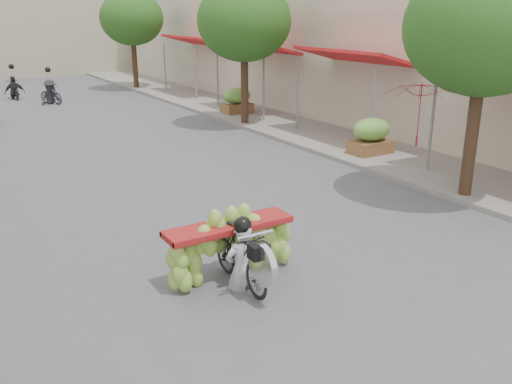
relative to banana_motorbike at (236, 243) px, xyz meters
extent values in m
plane|color=#515156|center=(1.07, -3.22, -0.67)|extent=(120.00, 120.00, 0.00)
cube|color=gray|center=(8.07, 11.78, -0.61)|extent=(4.00, 60.00, 0.12)
cube|color=beige|center=(13.07, 10.78, 2.33)|extent=(8.00, 40.00, 6.00)
cylinder|color=slate|center=(7.37, 2.68, 0.61)|extent=(0.08, 0.08, 2.55)
cube|color=red|center=(8.19, 6.78, 2.08)|extent=(1.77, 4.20, 0.53)
cylinder|color=slate|center=(7.37, 4.88, 0.61)|extent=(0.08, 0.08, 2.55)
cylinder|color=slate|center=(7.37, 8.68, 0.61)|extent=(0.08, 0.08, 2.55)
cube|color=red|center=(8.19, 12.78, 2.08)|extent=(1.77, 4.20, 0.53)
cylinder|color=slate|center=(7.37, 10.88, 0.61)|extent=(0.08, 0.08, 2.55)
cylinder|color=slate|center=(7.37, 14.68, 0.61)|extent=(0.08, 0.08, 2.55)
cube|color=red|center=(8.19, 18.78, 2.08)|extent=(1.77, 4.20, 0.53)
cylinder|color=slate|center=(7.37, 16.88, 0.61)|extent=(0.08, 0.08, 2.55)
cylinder|color=slate|center=(7.37, 20.68, 0.61)|extent=(0.08, 0.08, 2.55)
cylinder|color=#3A2719|center=(6.47, 0.78, 0.93)|extent=(0.28, 0.28, 3.20)
ellipsoid|color=#27591A|center=(6.47, 0.78, 3.13)|extent=(3.40, 3.40, 2.90)
cylinder|color=#3A2719|center=(6.47, 10.78, 0.93)|extent=(0.28, 0.28, 3.20)
ellipsoid|color=#27591A|center=(6.47, 10.78, 3.13)|extent=(3.40, 3.40, 2.90)
cylinder|color=#3A2719|center=(6.47, 22.78, 0.93)|extent=(0.28, 0.28, 3.20)
ellipsoid|color=#27591A|center=(6.47, 22.78, 3.13)|extent=(3.40, 3.40, 2.90)
cube|color=brown|center=(7.27, 4.78, -0.30)|extent=(1.20, 0.80, 0.50)
ellipsoid|color=#66A63E|center=(7.27, 4.78, 0.28)|extent=(1.20, 0.88, 0.66)
cube|color=brown|center=(7.27, 12.78, -0.30)|extent=(1.20, 0.80, 0.50)
ellipsoid|color=#66A63E|center=(7.27, 12.78, 0.28)|extent=(1.20, 0.88, 0.66)
imported|color=black|center=(0.00, -0.14, -0.18)|extent=(0.50, 1.67, 0.98)
cylinder|color=silver|center=(0.00, -0.79, -0.05)|extent=(0.10, 0.66, 0.66)
cube|color=black|center=(0.00, -0.69, 0.13)|extent=(0.28, 0.22, 0.22)
cylinder|color=silver|center=(0.00, -0.59, 0.35)|extent=(0.60, 0.05, 0.05)
cube|color=maroon|center=(0.00, 0.21, 0.21)|extent=(2.10, 0.55, 0.10)
imported|color=silver|center=(0.00, -0.19, 0.40)|extent=(0.55, 0.41, 1.54)
sphere|color=black|center=(0.00, -0.22, 1.14)|extent=(0.28, 0.28, 0.28)
imported|color=#A81633|center=(7.04, 2.78, 1.78)|extent=(2.44, 2.44, 1.69)
imported|color=white|center=(7.20, 12.98, 0.40)|extent=(1.04, 0.75, 1.90)
imported|color=black|center=(1.30, 19.91, -0.23)|extent=(1.06, 1.53, 0.88)
imported|color=#26252C|center=(1.30, 19.91, 0.46)|extent=(1.19, 0.97, 1.65)
sphere|color=black|center=(1.30, 19.91, 0.91)|extent=(0.26, 0.26, 0.26)
imported|color=black|center=(0.11, 22.45, -0.23)|extent=(0.61, 1.56, 0.87)
imported|color=#26252C|center=(0.11, 22.45, 0.46)|extent=(0.98, 0.57, 1.65)
sphere|color=black|center=(0.11, 22.45, 0.91)|extent=(0.26, 0.26, 0.26)
camera|label=1|loc=(-3.78, -6.78, 3.42)|focal=38.00mm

